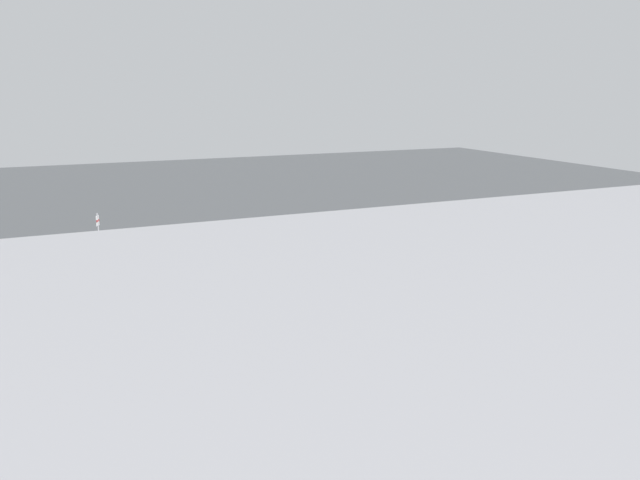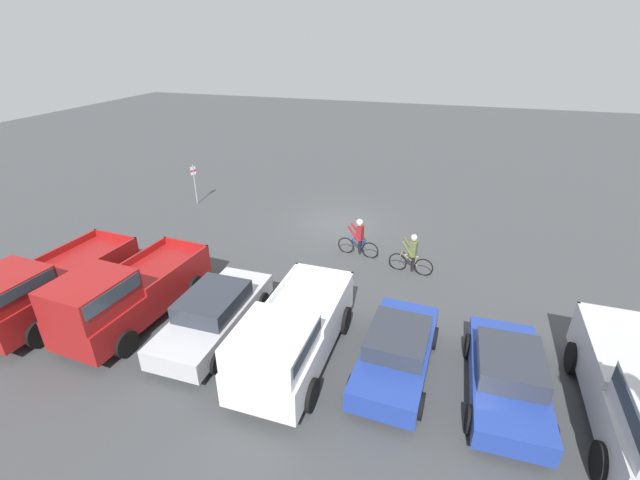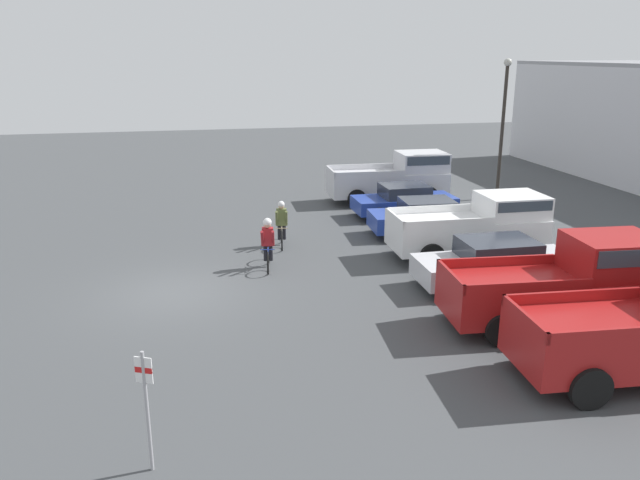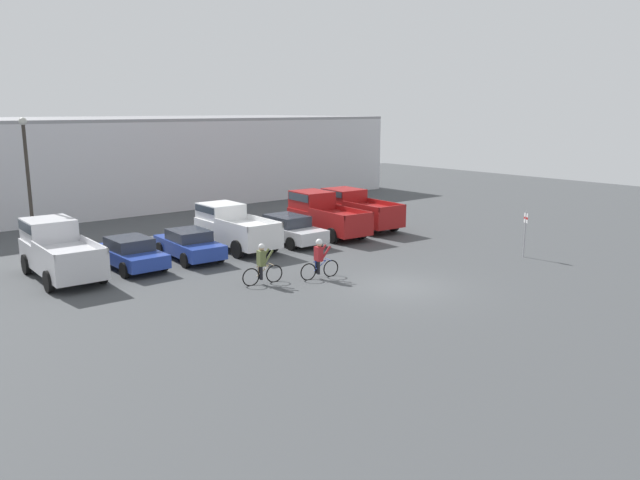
# 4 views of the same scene
# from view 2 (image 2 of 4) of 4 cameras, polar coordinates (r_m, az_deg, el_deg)

# --- Properties ---
(ground_plane) EXTENTS (80.00, 80.00, 0.00)m
(ground_plane) POSITION_cam_2_polar(r_m,az_deg,el_deg) (21.09, 2.51, 2.26)
(ground_plane) COLOR #424447
(sedan_0) EXTENTS (1.94, 4.28, 1.37)m
(sedan_0) POSITION_cam_2_polar(r_m,az_deg,el_deg) (12.29, 23.70, -16.18)
(sedan_0) COLOR #233D9E
(sedan_0) RESTS_ON ground_plane
(sedan_1) EXTENTS (2.09, 4.35, 1.38)m
(sedan_1) POSITION_cam_2_polar(r_m,az_deg,el_deg) (12.20, 10.23, -14.29)
(sedan_1) COLOR #233D9E
(sedan_1) RESTS_ON ground_plane
(pickup_truck_1) EXTENTS (2.28, 5.21, 2.11)m
(pickup_truck_1) POSITION_cam_2_polar(r_m,az_deg,el_deg) (11.88, -3.96, -12.60)
(pickup_truck_1) COLOR white
(pickup_truck_1) RESTS_ON ground_plane
(sedan_2) EXTENTS (2.01, 4.79, 1.45)m
(sedan_2) POSITION_cam_2_polar(r_m,az_deg,el_deg) (13.71, -13.88, -9.44)
(sedan_2) COLOR silver
(sedan_2) RESTS_ON ground_plane
(pickup_truck_2) EXTENTS (2.48, 5.45, 2.29)m
(pickup_truck_2) POSITION_cam_2_polar(r_m,az_deg,el_deg) (14.70, -24.70, -6.59)
(pickup_truck_2) COLOR maroon
(pickup_truck_2) RESTS_ON ground_plane
(pickup_truck_3) EXTENTS (2.52, 5.49, 2.16)m
(pickup_truck_3) POSITION_cam_2_polar(r_m,az_deg,el_deg) (16.44, -32.73, -5.16)
(pickup_truck_3) COLOR maroon
(pickup_truck_3) RESTS_ON ground_plane
(cyclist_0) EXTENTS (1.80, 0.52, 1.67)m
(cyclist_0) POSITION_cam_2_polar(r_m,az_deg,el_deg) (17.77, 5.20, 0.45)
(cyclist_0) COLOR black
(cyclist_0) RESTS_ON ground_plane
(cyclist_1) EXTENTS (1.75, 0.51, 1.66)m
(cyclist_1) POSITION_cam_2_polar(r_m,az_deg,el_deg) (16.81, 12.19, -1.80)
(cyclist_1) COLOR black
(cyclist_1) RESTS_ON ground_plane
(fire_lane_sign) EXTENTS (0.15, 0.28, 2.18)m
(fire_lane_sign) POSITION_cam_2_polar(r_m,az_deg,el_deg) (24.05, -16.40, 7.63)
(fire_lane_sign) COLOR #9E9EA3
(fire_lane_sign) RESTS_ON ground_plane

